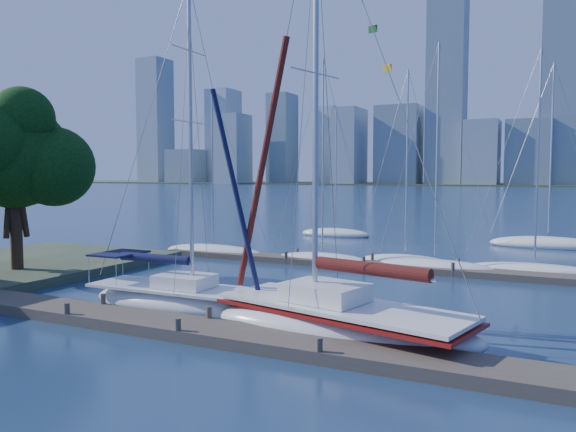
% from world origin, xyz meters
% --- Properties ---
extents(ground, '(700.00, 700.00, 0.00)m').
position_xyz_m(ground, '(0.00, 0.00, 0.00)').
color(ground, '#162D48').
rests_on(ground, ground).
extents(near_dock, '(26.00, 2.00, 0.40)m').
position_xyz_m(near_dock, '(0.00, 0.00, 0.20)').
color(near_dock, '#463D33').
rests_on(near_dock, ground).
extents(far_dock, '(30.00, 1.80, 0.36)m').
position_xyz_m(far_dock, '(2.00, 16.00, 0.18)').
color(far_dock, '#463D33').
rests_on(far_dock, ground).
extents(far_shore, '(800.00, 100.00, 1.50)m').
position_xyz_m(far_shore, '(0.00, 320.00, 0.00)').
color(far_shore, '#38472D').
rests_on(far_shore, ground).
extents(tree, '(7.59, 6.92, 9.92)m').
position_xyz_m(tree, '(-14.64, 4.63, 6.64)').
color(tree, black).
rests_on(tree, ground).
extents(sailboat_navy, '(7.91, 2.71, 13.52)m').
position_xyz_m(sailboat_navy, '(-3.02, 2.82, 1.12)').
color(sailboat_navy, white).
rests_on(sailboat_navy, ground).
extents(sailboat_maroon, '(9.94, 5.17, 15.99)m').
position_xyz_m(sailboat_maroon, '(4.53, 2.07, 1.19)').
color(sailboat_maroon, white).
rests_on(sailboat_maroon, ground).
extents(bg_boat_0, '(7.93, 3.74, 11.49)m').
position_xyz_m(bg_boat_0, '(-10.26, 16.61, 0.24)').
color(bg_boat_0, white).
rests_on(bg_boat_0, ground).
extents(bg_boat_1, '(6.45, 2.89, 12.81)m').
position_xyz_m(bg_boat_1, '(-2.15, 16.58, 0.24)').
color(bg_boat_1, white).
rests_on(bg_boat_1, ground).
extents(bg_boat_2, '(5.97, 3.46, 12.03)m').
position_xyz_m(bg_boat_2, '(2.71, 18.03, 0.24)').
color(bg_boat_2, white).
rests_on(bg_boat_2, ground).
extents(bg_boat_3, '(7.16, 3.12, 13.15)m').
position_xyz_m(bg_boat_3, '(4.76, 16.60, 0.25)').
color(bg_boat_3, white).
rests_on(bg_boat_3, ground).
extents(bg_boat_4, '(7.69, 2.64, 12.51)m').
position_xyz_m(bg_boat_4, '(9.93, 17.64, 0.23)').
color(bg_boat_4, white).
rests_on(bg_boat_4, ground).
extents(bg_boat_6, '(6.79, 3.88, 11.54)m').
position_xyz_m(bg_boat_6, '(-7.01, 31.34, 0.25)').
color(bg_boat_6, white).
rests_on(bg_boat_6, ground).
extents(bg_boat_7, '(8.71, 4.67, 14.16)m').
position_xyz_m(bg_boat_7, '(10.33, 30.92, 0.29)').
color(bg_boat_7, white).
rests_on(bg_boat_7, ground).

